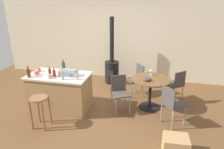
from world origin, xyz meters
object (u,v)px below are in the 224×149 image
at_px(bottle_5, 77,77).
at_px(dining_table, 151,86).
at_px(kitchen_island, 60,92).
at_px(bottle_2, 50,72).
at_px(folding_chair_near, 136,77).
at_px(bottle_1, 64,67).
at_px(bottle_3, 62,75).
at_px(cup_1, 50,76).
at_px(folding_chair_far, 120,91).
at_px(toolbox, 68,73).
at_px(wine_glass, 151,71).
at_px(wood_stove, 112,68).
at_px(folding_chair_left, 172,103).
at_px(bottle_4, 54,73).
at_px(cup_0, 39,70).
at_px(serving_bowl, 147,79).
at_px(cup_2, 37,73).
at_px(bottle_0, 29,73).
at_px(cardboard_box, 175,146).
at_px(wooden_stool, 40,105).
at_px(folding_chair_right, 176,84).

bearing_deg(bottle_5, dining_table, 24.55).
distance_m(kitchen_island, bottle_2, 0.55).
relative_size(folding_chair_near, bottle_1, 3.10).
relative_size(bottle_3, cup_1, 2.65).
bearing_deg(folding_chair_far, bottle_3, -157.39).
bearing_deg(toolbox, bottle_5, -35.19).
distance_m(bottle_1, wine_glass, 2.15).
bearing_deg(wood_stove, folding_chair_left, -49.47).
bearing_deg(bottle_4, bottle_1, 86.10).
bearing_deg(bottle_1, wine_glass, 12.94).
height_order(kitchen_island, cup_0, cup_0).
height_order(bottle_2, serving_bowl, bottle_2).
bearing_deg(cup_2, cup_1, -18.05).
bearing_deg(folding_chair_far, bottle_0, -165.60).
bearing_deg(bottle_5, toolbox, 144.81).
relative_size(bottle_5, wine_glass, 1.37).
relative_size(folding_chair_near, bottle_4, 4.20).
bearing_deg(cardboard_box, bottle_4, 161.12).
bearing_deg(folding_chair_near, cup_0, -154.33).
xyz_separation_m(wood_stove, cup_2, (-1.34, -2.00, 0.42)).
xyz_separation_m(wooden_stool, bottle_3, (0.30, 0.53, 0.49)).
height_order(folding_chair_right, bottle_5, bottle_5).
height_order(folding_chair_right, bottle_1, bottle_1).
bearing_deg(dining_table, serving_bowl, -119.91).
relative_size(cup_1, serving_bowl, 0.60).
height_order(bottle_0, cup_1, bottle_0).
distance_m(wooden_stool, folding_chair_right, 3.29).
distance_m(folding_chair_far, serving_bowl, 0.69).
relative_size(wooden_stool, dining_table, 0.73).
xyz_separation_m(wooden_stool, bottle_2, (-0.12, 0.72, 0.46)).
distance_m(wood_stove, cardboard_box, 3.44).
xyz_separation_m(dining_table, serving_bowl, (-0.08, -0.14, 0.22)).
bearing_deg(wood_stove, cup_1, -113.45).
bearing_deg(folding_chair_left, folding_chair_right, 82.12).
height_order(folding_chair_left, cardboard_box, folding_chair_left).
height_order(toolbox, bottle_0, bottle_0).
xyz_separation_m(folding_chair_far, bottle_1, (-1.42, 0.07, 0.48)).
relative_size(toolbox, bottle_4, 1.92).
relative_size(bottle_0, serving_bowl, 1.48).
bearing_deg(bottle_0, bottle_5, 4.41).
bearing_deg(wood_stove, cup_2, -123.70).
bearing_deg(wooden_stool, folding_chair_left, 14.05).
distance_m(folding_chair_near, folding_chair_right, 1.05).
bearing_deg(cup_2, dining_table, 13.77).
bearing_deg(bottle_1, bottle_3, -66.93).
bearing_deg(bottle_1, bottle_4, -93.90).
bearing_deg(bottle_3, cup_2, 168.52).
height_order(folding_chair_far, cup_1, cup_1).
distance_m(dining_table, cup_1, 2.34).
height_order(folding_chair_far, wine_glass, wine_glass).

